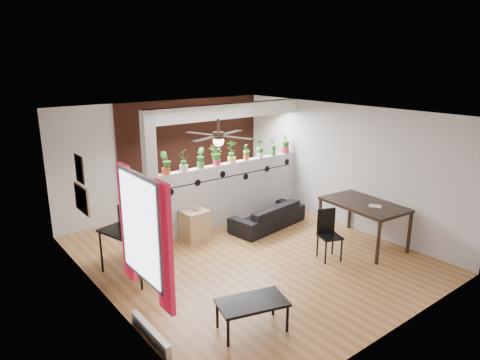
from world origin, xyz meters
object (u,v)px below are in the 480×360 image
object	(u,v)px
sofa	(268,216)
folding_chair	(328,230)
potted_plant_5	(246,151)
potted_plant_2	(200,157)
potted_plant_6	(260,148)
computer_desk	(130,236)
coffee_table	(252,304)
office_chair	(141,243)
potted_plant_0	(166,162)
potted_plant_1	(184,159)
potted_plant_8	(286,142)
potted_plant_7	(273,147)
cup	(196,208)
potted_plant_3	(217,154)
ceiling_fan	(218,137)
potted_plant_4	(232,151)
cube_shelf	(195,225)
dining_table	(364,207)

from	to	relation	value
sofa	folding_chair	xyz separation A→B (m)	(-0.14, -1.78, 0.29)
potted_plant_5	sofa	bearing A→B (deg)	-87.92
potted_plant_2	potted_plant_6	world-z (taller)	potted_plant_2
potted_plant_5	computer_desk	distance (m)	3.42
coffee_table	office_chair	bearing A→B (deg)	98.48
potted_plant_0	potted_plant_1	distance (m)	0.40
potted_plant_6	sofa	size ratio (longest dim) A/B	0.24
potted_plant_6	potted_plant_8	world-z (taller)	potted_plant_8
potted_plant_7	cup	size ratio (longest dim) A/B	2.84
potted_plant_8	folding_chair	xyz separation A→B (m)	(-1.30, -2.49, -1.06)
potted_plant_0	sofa	bearing A→B (deg)	-19.63
potted_plant_7	potted_plant_8	bearing A→B (deg)	0.00
potted_plant_7	computer_desk	bearing A→B (deg)	-166.64
potted_plant_3	computer_desk	xyz separation A→B (m)	(-2.39, -0.94, -0.89)
ceiling_fan	potted_plant_4	distance (m)	2.51
potted_plant_5	sofa	distance (m)	1.48
potted_plant_5	potted_plant_7	xyz separation A→B (m)	(0.79, 0.00, 0.01)
potted_plant_1	coffee_table	xyz separation A→B (m)	(-0.99, -3.34, -1.21)
potted_plant_2	cup	world-z (taller)	potted_plant_2
potted_plant_0	sofa	xyz separation A→B (m)	(2.00, -0.71, -1.34)
potted_plant_6	potted_plant_8	xyz separation A→B (m)	(0.79, 0.00, 0.04)
potted_plant_5	cube_shelf	distance (m)	2.03
potted_plant_0	office_chair	world-z (taller)	potted_plant_0
office_chair	coffee_table	size ratio (longest dim) A/B	1.06
potted_plant_1	folding_chair	distance (m)	3.08
potted_plant_5	potted_plant_3	bearing A→B (deg)	180.00
potted_plant_2	potted_plant_4	size ratio (longest dim) A/B	0.86
potted_plant_1	potted_plant_4	size ratio (longest dim) A/B	0.95
potted_plant_1	cube_shelf	world-z (taller)	potted_plant_1
dining_table	potted_plant_7	bearing A→B (deg)	91.69
cup	dining_table	xyz separation A→B (m)	(2.39, -2.18, 0.09)
cube_shelf	potted_plant_6	bearing A→B (deg)	6.89
potted_plant_7	ceiling_fan	bearing A→B (deg)	-147.12
potted_plant_1	potted_plant_2	bearing A→B (deg)	-0.00
potted_plant_8	computer_desk	world-z (taller)	potted_plant_8
potted_plant_5	cup	xyz separation A→B (m)	(-1.53, -0.34, -0.88)
potted_plant_6	coffee_table	size ratio (longest dim) A/B	0.40
ceiling_fan	potted_plant_0	world-z (taller)	ceiling_fan
potted_plant_5	office_chair	size ratio (longest dim) A/B	0.34
ceiling_fan	potted_plant_5	bearing A→B (deg)	42.06
potted_plant_2	cube_shelf	size ratio (longest dim) A/B	0.69
sofa	computer_desk	size ratio (longest dim) A/B	1.44
potted_plant_4	dining_table	distance (m)	2.95
potted_plant_5	cube_shelf	size ratio (longest dim) A/B	0.59
potted_plant_3	potted_plant_5	distance (m)	0.79
potted_plant_6	potted_plant_7	distance (m)	0.40
potted_plant_1	potted_plant_2	world-z (taller)	potted_plant_1
potted_plant_5	folding_chair	xyz separation A→B (m)	(-0.11, -2.49, -1.00)
potted_plant_0	coffee_table	distance (m)	3.60
potted_plant_5	potted_plant_7	distance (m)	0.79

